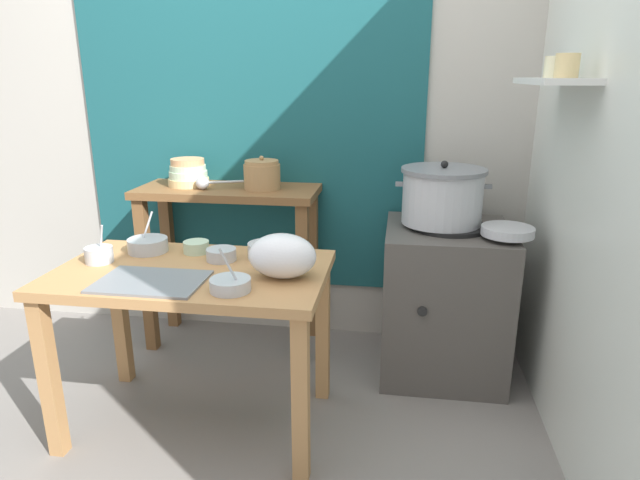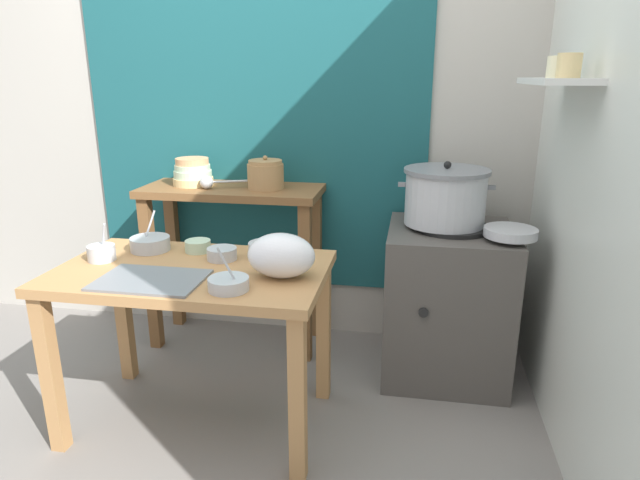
{
  "view_description": "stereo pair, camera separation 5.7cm",
  "coord_description": "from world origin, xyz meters",
  "px_view_note": "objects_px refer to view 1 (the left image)",
  "views": [
    {
      "loc": [
        0.68,
        -1.89,
        1.47
      ],
      "look_at": [
        0.36,
        0.22,
        0.82
      ],
      "focal_mm": 30.32,
      "sensor_mm": 36.0,
      "label": 1
    },
    {
      "loc": [
        0.73,
        -1.88,
        1.47
      ],
      "look_at": [
        0.36,
        0.22,
        0.82
      ],
      "focal_mm": 30.32,
      "sensor_mm": 36.0,
      "label": 2
    }
  ],
  "objects_px": {
    "wide_pan": "(508,231)",
    "prep_bowl_5": "(221,254)",
    "stove_block": "(444,300)",
    "prep_bowl_4": "(230,284)",
    "clay_pot": "(262,175)",
    "ladle": "(205,183)",
    "prep_bowl_0": "(148,244)",
    "prep_bowl_3": "(196,246)",
    "back_shelf_table": "(230,228)",
    "plastic_bag": "(282,256)",
    "serving_tray": "(151,282)",
    "steamer_pot": "(442,196)",
    "prep_bowl_2": "(267,250)",
    "bowl_stack_enamel": "(188,173)",
    "prep_bowl_1": "(99,254)",
    "prep_table": "(193,294)"
  },
  "relations": [
    {
      "from": "prep_bowl_1",
      "to": "prep_bowl_4",
      "type": "relative_size",
      "value": 0.95
    },
    {
      "from": "bowl_stack_enamel",
      "to": "ladle",
      "type": "xyz_separation_m",
      "value": [
        0.12,
        -0.09,
        -0.03
      ]
    },
    {
      "from": "bowl_stack_enamel",
      "to": "prep_bowl_5",
      "type": "relative_size",
      "value": 1.71
    },
    {
      "from": "serving_tray",
      "to": "prep_bowl_3",
      "type": "xyz_separation_m",
      "value": [
        0.04,
        0.38,
        0.02
      ]
    },
    {
      "from": "serving_tray",
      "to": "prep_bowl_5",
      "type": "bearing_deg",
      "value": 58.29
    },
    {
      "from": "clay_pot",
      "to": "wide_pan",
      "type": "relative_size",
      "value": 0.81
    },
    {
      "from": "plastic_bag",
      "to": "prep_bowl_1",
      "type": "bearing_deg",
      "value": 175.8
    },
    {
      "from": "stove_block",
      "to": "prep_bowl_2",
      "type": "xyz_separation_m",
      "value": [
        -0.8,
        -0.45,
        0.37
      ]
    },
    {
      "from": "clay_pot",
      "to": "bowl_stack_enamel",
      "type": "relative_size",
      "value": 0.88
    },
    {
      "from": "stove_block",
      "to": "prep_bowl_0",
      "type": "height_order",
      "value": "prep_bowl_0"
    },
    {
      "from": "prep_table",
      "to": "prep_bowl_0",
      "type": "bearing_deg",
      "value": 145.58
    },
    {
      "from": "plastic_bag",
      "to": "wide_pan",
      "type": "distance_m",
      "value": 1.06
    },
    {
      "from": "clay_pot",
      "to": "prep_bowl_3",
      "type": "height_order",
      "value": "clay_pot"
    },
    {
      "from": "prep_bowl_3",
      "to": "wide_pan",
      "type": "bearing_deg",
      "value": 11.2
    },
    {
      "from": "prep_bowl_0",
      "to": "prep_bowl_3",
      "type": "distance_m",
      "value": 0.22
    },
    {
      "from": "ladle",
      "to": "prep_bowl_1",
      "type": "height_order",
      "value": "ladle"
    },
    {
      "from": "prep_bowl_3",
      "to": "prep_bowl_5",
      "type": "relative_size",
      "value": 0.89
    },
    {
      "from": "ladle",
      "to": "prep_bowl_1",
      "type": "relative_size",
      "value": 1.58
    },
    {
      "from": "bowl_stack_enamel",
      "to": "ladle",
      "type": "relative_size",
      "value": 0.84
    },
    {
      "from": "back_shelf_table",
      "to": "prep_bowl_1",
      "type": "height_order",
      "value": "back_shelf_table"
    },
    {
      "from": "prep_bowl_3",
      "to": "plastic_bag",
      "type": "bearing_deg",
      "value": -28.72
    },
    {
      "from": "bowl_stack_enamel",
      "to": "serving_tray",
      "type": "bearing_deg",
      "value": -77.41
    },
    {
      "from": "back_shelf_table",
      "to": "prep_bowl_3",
      "type": "distance_m",
      "value": 0.56
    },
    {
      "from": "back_shelf_table",
      "to": "ladle",
      "type": "bearing_deg",
      "value": -149.82
    },
    {
      "from": "prep_table",
      "to": "back_shelf_table",
      "type": "bearing_deg",
      "value": 96.17
    },
    {
      "from": "steamer_pot",
      "to": "wide_pan",
      "type": "relative_size",
      "value": 1.93
    },
    {
      "from": "bowl_stack_enamel",
      "to": "wide_pan",
      "type": "relative_size",
      "value": 0.92
    },
    {
      "from": "back_shelf_table",
      "to": "ladle",
      "type": "xyz_separation_m",
      "value": [
        -0.1,
        -0.06,
        0.26
      ]
    },
    {
      "from": "serving_tray",
      "to": "prep_bowl_2",
      "type": "xyz_separation_m",
      "value": [
        0.36,
        0.35,
        0.03
      ]
    },
    {
      "from": "ladle",
      "to": "prep_bowl_3",
      "type": "bearing_deg",
      "value": -75.24
    },
    {
      "from": "stove_block",
      "to": "steamer_pot",
      "type": "height_order",
      "value": "steamer_pot"
    },
    {
      "from": "stove_block",
      "to": "prep_bowl_4",
      "type": "distance_m",
      "value": 1.23
    },
    {
      "from": "prep_bowl_0",
      "to": "prep_bowl_2",
      "type": "relative_size",
      "value": 1.09
    },
    {
      "from": "serving_tray",
      "to": "prep_bowl_2",
      "type": "height_order",
      "value": "prep_bowl_2"
    },
    {
      "from": "clay_pot",
      "to": "prep_bowl_0",
      "type": "relative_size",
      "value": 1.08
    },
    {
      "from": "serving_tray",
      "to": "prep_bowl_4",
      "type": "height_order",
      "value": "prep_bowl_4"
    },
    {
      "from": "clay_pot",
      "to": "prep_bowl_4",
      "type": "distance_m",
      "value": 0.99
    },
    {
      "from": "prep_bowl_5",
      "to": "prep_bowl_3",
      "type": "bearing_deg",
      "value": 149.62
    },
    {
      "from": "clay_pot",
      "to": "ladle",
      "type": "distance_m",
      "value": 0.3
    },
    {
      "from": "bowl_stack_enamel",
      "to": "wide_pan",
      "type": "height_order",
      "value": "bowl_stack_enamel"
    },
    {
      "from": "ladle",
      "to": "prep_bowl_0",
      "type": "height_order",
      "value": "ladle"
    },
    {
      "from": "prep_table",
      "to": "prep_bowl_0",
      "type": "xyz_separation_m",
      "value": [
        -0.27,
        0.19,
        0.14
      ]
    },
    {
      "from": "plastic_bag",
      "to": "back_shelf_table",
      "type": "bearing_deg",
      "value": 120.55
    },
    {
      "from": "wide_pan",
      "to": "prep_bowl_5",
      "type": "distance_m",
      "value": 1.28
    },
    {
      "from": "prep_bowl_0",
      "to": "prep_bowl_3",
      "type": "relative_size",
      "value": 1.57
    },
    {
      "from": "steamer_pot",
      "to": "back_shelf_table",
      "type": "bearing_deg",
      "value": 174.35
    },
    {
      "from": "serving_tray",
      "to": "wide_pan",
      "type": "height_order",
      "value": "wide_pan"
    },
    {
      "from": "back_shelf_table",
      "to": "prep_bowl_5",
      "type": "relative_size",
      "value": 7.58
    },
    {
      "from": "wide_pan",
      "to": "prep_bowl_4",
      "type": "xyz_separation_m",
      "value": [
        -1.08,
        -0.68,
        -0.05
      ]
    },
    {
      "from": "steamer_pot",
      "to": "clay_pot",
      "type": "distance_m",
      "value": 0.93
    }
  ]
}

